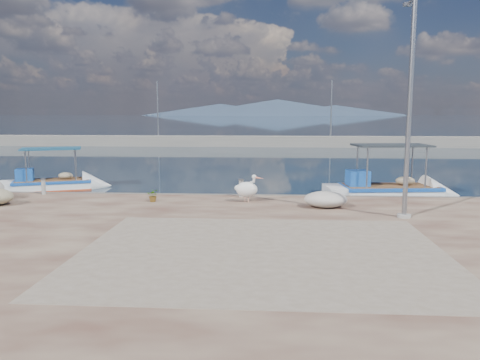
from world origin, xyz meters
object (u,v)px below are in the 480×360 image
boat_left (52,186)px  pelican (247,189)px  bollard_near (241,187)px  lamp_post (409,116)px  boat_right (388,193)px

boat_left → pelican: 11.58m
boat_left → bollard_near: bearing=-44.0°
pelican → lamp_post: 6.40m
lamp_post → bollard_near: (-5.58, 3.45, -2.90)m
boat_left → pelican: (10.27, -5.28, 0.81)m
boat_right → pelican: bearing=-154.3°
boat_right → bollard_near: (-6.60, -2.82, 0.67)m
pelican → lamp_post: (5.28, -2.29, 2.79)m
pelican → boat_right: bearing=49.0°
pelican → lamp_post: lamp_post is taller
lamp_post → pelican: bearing=156.6°
boat_right → pelican: size_ratio=5.44×
lamp_post → bollard_near: lamp_post is taller
boat_left → pelican: boat_left is taller
bollard_near → boat_left: bearing=157.5°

